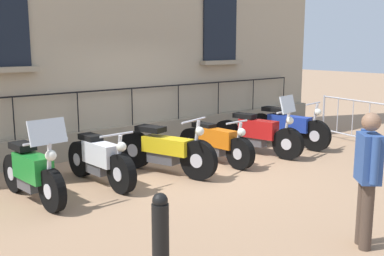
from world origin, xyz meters
TOP-DOWN VIEW (x-y plane):
  - ground_plane at (0.00, 0.00)m, footprint 60.00×60.00m
  - motorcycle_green at (-0.09, -3.02)m, footprint 1.89×0.67m
  - motorcycle_white at (-0.23, -1.81)m, footprint 1.95×0.61m
  - motorcycle_yellow at (-0.07, -0.56)m, footprint 2.11×0.92m
  - motorcycle_orange at (-0.07, 0.67)m, footprint 1.97×0.57m
  - motorcycle_red at (-0.04, 1.86)m, footprint 2.18×0.75m
  - motorcycle_blue at (-0.14, 2.98)m, footprint 2.18×0.60m
  - crowd_barrier at (0.78, 4.56)m, footprint 2.43×0.49m
  - bollard at (3.10, -2.93)m, footprint 0.17×0.17m
  - pedestrian_standing at (3.93, -0.59)m, footprint 0.41×0.41m

SIDE VIEW (x-z plane):
  - ground_plane at x=0.00m, z-range 0.00..0.00m
  - motorcycle_orange at x=-0.07m, z-range -0.06..0.86m
  - motorcycle_white at x=-0.23m, z-range -0.07..0.89m
  - motorcycle_yellow at x=-0.07m, z-range -0.10..0.97m
  - motorcycle_green at x=-0.09m, z-range -0.23..1.11m
  - motorcycle_red at x=-0.04m, z-range -0.22..1.11m
  - motorcycle_blue at x=-0.14m, z-range -0.09..0.99m
  - bollard at x=3.10m, z-range 0.00..0.94m
  - crowd_barrier at x=0.78m, z-range 0.04..1.09m
  - pedestrian_standing at x=3.93m, z-range 0.10..1.70m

